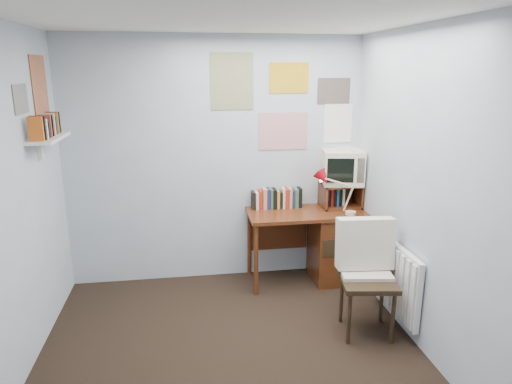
% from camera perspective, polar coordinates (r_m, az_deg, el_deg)
% --- Properties ---
extents(ground, '(3.50, 3.50, 0.00)m').
position_cam_1_polar(ground, '(3.57, -2.51, -22.19)').
color(ground, black).
rests_on(ground, ground).
extents(back_wall, '(3.00, 0.02, 2.50)m').
position_cam_1_polar(back_wall, '(4.68, -5.08, 3.77)').
color(back_wall, silver).
rests_on(back_wall, ground).
extents(right_wall, '(0.02, 3.50, 2.50)m').
position_cam_1_polar(right_wall, '(3.47, 22.66, -1.37)').
color(right_wall, silver).
rests_on(right_wall, ground).
extents(ceiling, '(3.00, 3.50, 0.02)m').
position_cam_1_polar(ceiling, '(2.86, -3.13, 21.81)').
color(ceiling, white).
rests_on(ceiling, back_wall).
extents(desk, '(1.20, 0.55, 0.76)m').
position_cam_1_polar(desk, '(4.88, 9.33, -6.25)').
color(desk, '#612D16').
rests_on(desk, ground).
extents(desk_chair, '(0.54, 0.52, 0.93)m').
position_cam_1_polar(desk_chair, '(3.95, 13.81, -10.84)').
color(desk_chair, black).
rests_on(desk_chair, ground).
extents(desk_lamp, '(0.31, 0.27, 0.39)m').
position_cam_1_polar(desk_lamp, '(4.61, 11.86, -0.43)').
color(desk_lamp, '#AD0B17').
rests_on(desk_lamp, desk).
extents(tv_riser, '(0.40, 0.30, 0.25)m').
position_cam_1_polar(tv_riser, '(4.87, 10.49, -0.41)').
color(tv_riser, '#612D16').
rests_on(tv_riser, desk).
extents(crt_tv, '(0.46, 0.44, 0.38)m').
position_cam_1_polar(crt_tv, '(4.81, 10.75, 3.30)').
color(crt_tv, beige).
rests_on(crt_tv, tv_riser).
extents(book_row, '(0.60, 0.14, 0.22)m').
position_cam_1_polar(book_row, '(4.77, 3.04, -0.68)').
color(book_row, '#612D16').
rests_on(book_row, desk).
extents(radiator, '(0.09, 0.80, 0.60)m').
position_cam_1_polar(radiator, '(4.19, 17.13, -10.24)').
color(radiator, white).
rests_on(radiator, right_wall).
extents(wall_shelf, '(0.20, 0.62, 0.24)m').
position_cam_1_polar(wall_shelf, '(4.12, -24.48, 6.15)').
color(wall_shelf, white).
rests_on(wall_shelf, left_wall).
extents(posters_back, '(1.20, 0.01, 0.90)m').
position_cam_1_polar(posters_back, '(4.69, 3.48, 11.23)').
color(posters_back, white).
rests_on(posters_back, back_wall).
extents(posters_left, '(0.01, 0.70, 0.60)m').
position_cam_1_polar(posters_left, '(4.11, -26.35, 11.28)').
color(posters_left, white).
rests_on(posters_left, left_wall).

